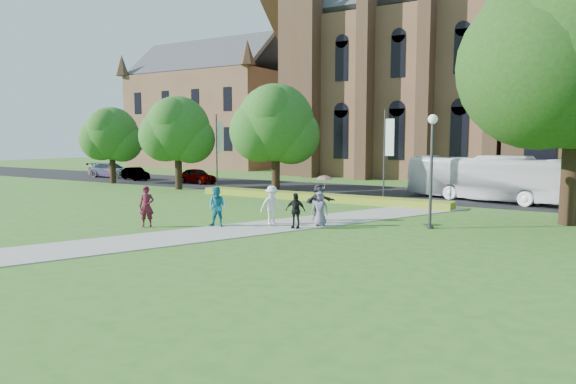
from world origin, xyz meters
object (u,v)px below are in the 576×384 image
Objects in this scene: tour_coach at (488,178)px; car_2 at (111,170)px; streetlamp at (432,157)px; pedestrian_0 at (147,206)px; car_1 at (135,174)px; car_0 at (197,176)px.

tour_coach is 2.07× the size of car_2.
pedestrian_0 is at bearing -150.19° from streetlamp.
car_2 reaches higher than car_1.
pedestrian_0 is (-11.87, -18.68, -0.53)m from tour_coach.
pedestrian_0 is (13.32, -18.89, 0.28)m from car_0.
tour_coach is 25.20m from car_0.
pedestrian_0 is (21.00, -18.58, 0.35)m from car_1.
streetlamp is at bearing -115.10° from car_2.
streetlamp reaches higher than car_1.
car_0 is at bearing -70.30° from car_1.
tour_coach is 37.77m from car_2.
pedestrian_0 reaches higher than car_0.
car_0 is 0.78× the size of car_2.
car_2 is 32.53m from pedestrian_0.
tour_coach reaches higher than car_2.
car_0 is 1.08× the size of car_1.
car_2 is at bearing 109.92° from pedestrian_0.
car_0 is 12.59m from car_2.
car_2 is at bearing 102.60° from tour_coach.
car_1 is 0.72× the size of car_2.
tour_coach is at bearing -72.43° from car_1.
pedestrian_0 reaches higher than car_2.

